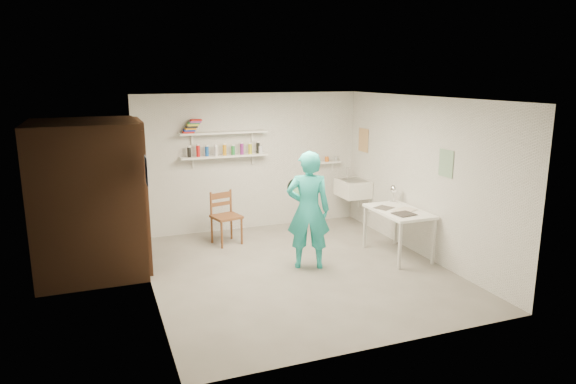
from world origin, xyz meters
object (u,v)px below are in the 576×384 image
object	(u,v)px
man	(308,210)
wooden_chair	(226,217)
work_table	(398,233)
wall_clock	(298,188)
desk_lamp	(394,189)
belfast_sink	(353,188)

from	to	relation	value
man	wooden_chair	distance (m)	1.70
wooden_chair	work_table	xyz separation A→B (m)	(2.29, -1.49, -0.09)
wall_clock	desk_lamp	xyz separation A→B (m)	(1.72, 0.18, -0.18)
belfast_sink	wooden_chair	size ratio (longest dim) A/B	0.66
wall_clock	wooden_chair	xyz separation A→B (m)	(-0.75, 1.23, -0.67)
wall_clock	belfast_sink	bearing A→B (deg)	61.89
wooden_chair	work_table	world-z (taller)	wooden_chair
man	desk_lamp	world-z (taller)	man
belfast_sink	wooden_chair	xyz separation A→B (m)	(-2.40, -0.19, -0.25)
wall_clock	work_table	bearing A→B (deg)	11.69
man	desk_lamp	bearing A→B (deg)	-145.73
work_table	desk_lamp	size ratio (longest dim) A/B	8.00
belfast_sink	man	xyz separation A→B (m)	(-1.57, -1.63, 0.14)
wooden_chair	wall_clock	bearing A→B (deg)	-73.08
man	wooden_chair	xyz separation A→B (m)	(-0.83, 1.44, -0.39)
man	wall_clock	distance (m)	0.36
belfast_sink	desk_lamp	world-z (taller)	desk_lamp
belfast_sink	work_table	world-z (taller)	belfast_sink
belfast_sink	wooden_chair	world-z (taller)	wooden_chair
belfast_sink	man	bearing A→B (deg)	-133.94
man	belfast_sink	bearing A→B (deg)	-112.85
wooden_chair	man	bearing A→B (deg)	-74.44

